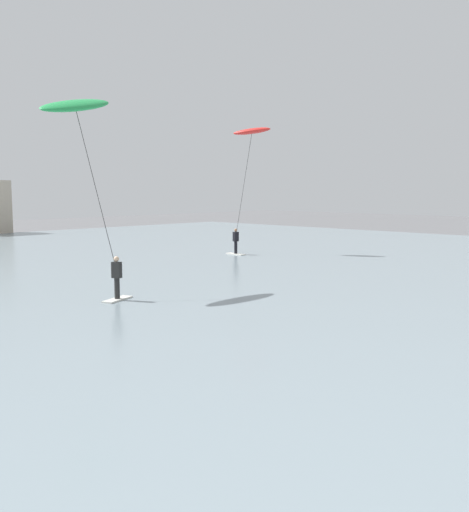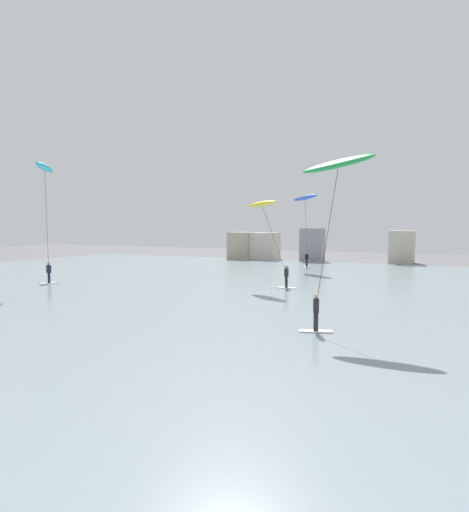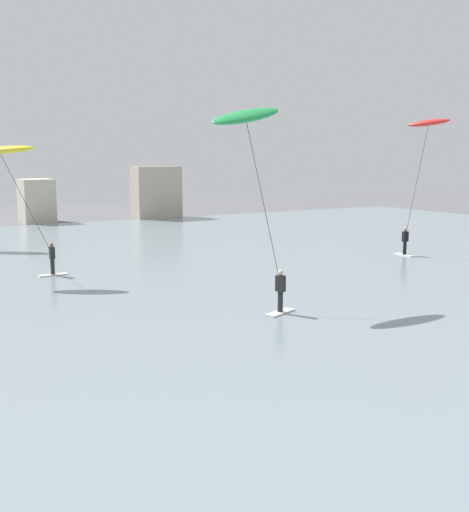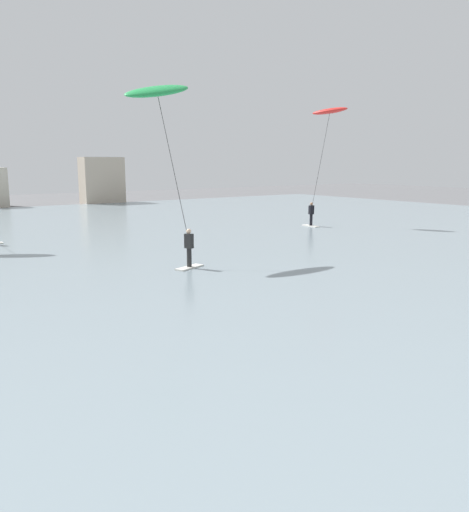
% 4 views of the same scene
% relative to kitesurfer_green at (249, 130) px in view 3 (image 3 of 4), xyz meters
% --- Properties ---
extents(water_bay, '(84.00, 52.00, 0.10)m').
position_rel_kitesurfer_green_xyz_m(water_bay, '(-2.70, 7.37, -6.88)').
color(water_bay, gray).
rests_on(water_bay, ground).
extents(kitesurfer_green, '(3.57, 4.07, 8.06)m').
position_rel_kitesurfer_green_xyz_m(kitesurfer_green, '(0.00, 0.00, 0.00)').
color(kitesurfer_green, silver).
rests_on(kitesurfer_green, water_bay).
extents(kitesurfer_red, '(2.75, 2.58, 8.16)m').
position_rel_kitesurfer_green_xyz_m(kitesurfer_red, '(15.33, 4.93, -0.07)').
color(kitesurfer_red, silver).
rests_on(kitesurfer_red, water_bay).
extents(kitesurfer_yellow, '(4.42, 2.51, 6.47)m').
position_rel_kitesurfer_green_xyz_m(kitesurfer_yellow, '(-7.59, 9.53, -1.23)').
color(kitesurfer_yellow, silver).
rests_on(kitesurfer_yellow, water_bay).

